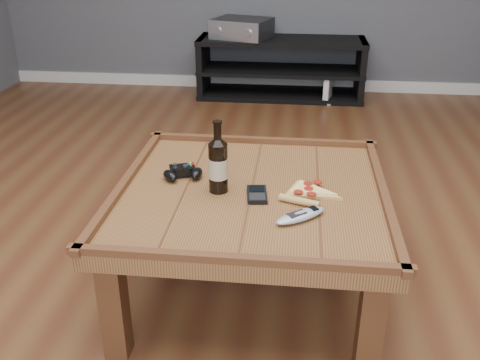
# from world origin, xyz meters

# --- Properties ---
(ground) EXTENTS (6.00, 6.00, 0.00)m
(ground) POSITION_xyz_m (0.00, 0.00, 0.00)
(ground) COLOR #4E2916
(ground) RESTS_ON ground
(baseboard) EXTENTS (5.00, 0.02, 0.10)m
(baseboard) POSITION_xyz_m (0.00, 2.99, 0.05)
(baseboard) COLOR silver
(baseboard) RESTS_ON ground
(coffee_table) EXTENTS (1.03, 1.03, 0.48)m
(coffee_table) POSITION_xyz_m (0.00, 0.00, 0.39)
(coffee_table) COLOR #4F3216
(coffee_table) RESTS_ON ground
(media_console) EXTENTS (1.40, 0.45, 0.50)m
(media_console) POSITION_xyz_m (0.00, 2.75, 0.25)
(media_console) COLOR black
(media_console) RESTS_ON ground
(beer_bottle) EXTENTS (0.07, 0.07, 0.27)m
(beer_bottle) POSITION_xyz_m (-0.12, -0.02, 0.56)
(beer_bottle) COLOR black
(beer_bottle) RESTS_ON coffee_table
(game_controller) EXTENTS (0.17, 0.14, 0.05)m
(game_controller) POSITION_xyz_m (-0.28, 0.08, 0.47)
(game_controller) COLOR black
(game_controller) RESTS_ON coffee_table
(pizza_slice) EXTENTS (0.24, 0.31, 0.03)m
(pizza_slice) POSITION_xyz_m (0.21, -0.02, 0.46)
(pizza_slice) COLOR tan
(pizza_slice) RESTS_ON coffee_table
(smartphone) EXTENTS (0.09, 0.14, 0.02)m
(smartphone) POSITION_xyz_m (0.02, -0.05, 0.46)
(smartphone) COLOR black
(smartphone) RESTS_ON coffee_table
(remote_control) EXTENTS (0.19, 0.17, 0.03)m
(remote_control) POSITION_xyz_m (0.18, -0.20, 0.46)
(remote_control) COLOR #9BA0A9
(remote_control) RESTS_ON coffee_table
(av_receiver) EXTENTS (0.54, 0.49, 0.16)m
(av_receiver) POSITION_xyz_m (-0.33, 2.74, 0.58)
(av_receiver) COLOR black
(av_receiver) RESTS_ON media_console
(game_console) EXTENTS (0.14, 0.20, 0.22)m
(game_console) POSITION_xyz_m (0.40, 2.62, 0.10)
(game_console) COLOR gray
(game_console) RESTS_ON ground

